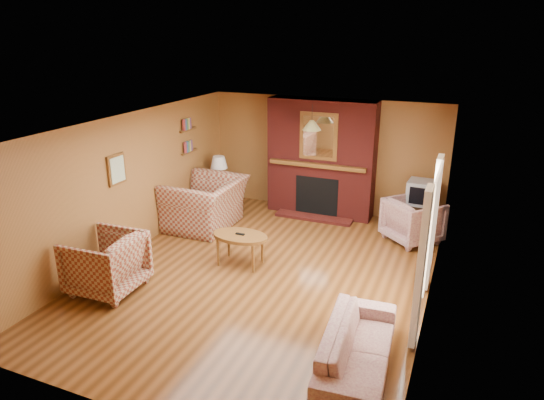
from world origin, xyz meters
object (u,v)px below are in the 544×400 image
at_px(floral_armchair, 413,221).
at_px(crt_tv, 421,192).
at_px(plaid_armchair, 106,263).
at_px(table_lamp, 219,169).
at_px(fireplace, 321,159).
at_px(tv_stand, 418,217).
at_px(plaid_loveseat, 206,203).
at_px(floral_sofa, 358,348).
at_px(side_table, 220,196).
at_px(coffee_table, 240,238).

height_order(floral_armchair, crt_tv, crt_tv).
height_order(plaid_armchair, crt_tv, crt_tv).
bearing_deg(table_lamp, fireplace, 14.29).
height_order(plaid_armchair, table_lamp, table_lamp).
distance_m(floral_armchair, tv_stand, 0.57).
distance_m(plaid_loveseat, floral_armchair, 3.95).
bearing_deg(plaid_armchair, fireplace, 153.73).
xyz_separation_m(table_lamp, tv_stand, (4.15, 0.35, -0.61)).
bearing_deg(floral_sofa, side_table, 39.77).
relative_size(side_table, tv_stand, 0.99).
height_order(fireplace, side_table, fireplace).
distance_m(side_table, table_lamp, 0.62).
bearing_deg(table_lamp, floral_armchair, -2.85).
bearing_deg(crt_tv, tv_stand, 90.00).
bearing_deg(side_table, floral_armchair, -2.85).
bearing_deg(crt_tv, coffee_table, -134.33).
bearing_deg(plaid_loveseat, side_table, -167.00).
bearing_deg(side_table, floral_sofa, -45.85).
distance_m(fireplace, plaid_armchair, 4.80).
distance_m(coffee_table, side_table, 2.78).
xyz_separation_m(plaid_loveseat, crt_tv, (3.90, 1.39, 0.30)).
bearing_deg(plaid_loveseat, table_lamp, -167.00).
bearing_deg(crt_tv, floral_sofa, -91.92).
relative_size(plaid_loveseat, floral_armchair, 1.67).
distance_m(floral_sofa, table_lamp, 5.78).
bearing_deg(table_lamp, side_table, 180.00).
height_order(side_table, table_lamp, table_lamp).
height_order(fireplace, coffee_table, fireplace).
distance_m(floral_sofa, crt_tv, 4.50).
bearing_deg(coffee_table, table_lamp, 125.33).
relative_size(floral_sofa, coffee_table, 1.95).
relative_size(plaid_armchair, floral_armchair, 1.11).
relative_size(plaid_loveseat, side_table, 2.68).
relative_size(plaid_loveseat, tv_stand, 2.67).
relative_size(floral_armchair, table_lamp, 1.45).
distance_m(fireplace, coffee_table, 2.93).
xyz_separation_m(floral_sofa, tv_stand, (0.15, 4.47, 0.01)).
bearing_deg(tv_stand, floral_sofa, -95.14).
bearing_deg(plaid_loveseat, floral_armchair, 101.74).
relative_size(coffee_table, side_table, 1.72).
bearing_deg(side_table, plaid_armchair, -87.74).
bearing_deg(table_lamp, plaid_armchair, -87.74).
relative_size(floral_armchair, tv_stand, 1.60).
relative_size(table_lamp, tv_stand, 1.11).
bearing_deg(plaid_armchair, crt_tv, 133.96).
height_order(plaid_loveseat, floral_sofa, plaid_loveseat).
xyz_separation_m(side_table, crt_tv, (4.15, 0.34, 0.51)).
bearing_deg(table_lamp, coffee_table, -54.67).
bearing_deg(floral_armchair, plaid_loveseat, 54.35).
xyz_separation_m(fireplace, table_lamp, (-2.10, -0.53, -0.29)).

